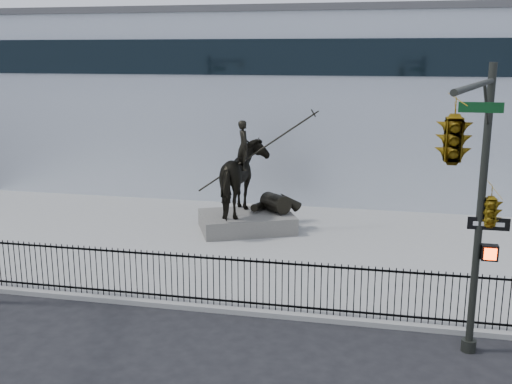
# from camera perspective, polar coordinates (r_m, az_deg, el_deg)

# --- Properties ---
(ground) EXTENTS (120.00, 120.00, 0.00)m
(ground) POSITION_cam_1_polar(r_m,az_deg,el_deg) (16.54, -5.79, -12.75)
(ground) COLOR black
(ground) RESTS_ON ground
(plaza) EXTENTS (30.00, 12.00, 0.15)m
(plaza) POSITION_cam_1_polar(r_m,az_deg,el_deg) (22.79, -0.43, -5.08)
(plaza) COLOR gray
(plaza) RESTS_ON ground
(building) EXTENTS (44.00, 14.00, 9.00)m
(building) POSITION_cam_1_polar(r_m,az_deg,el_deg) (34.56, 4.26, 8.63)
(building) COLOR silver
(building) RESTS_ON ground
(picket_fence) EXTENTS (22.10, 0.10, 1.50)m
(picket_fence) POSITION_cam_1_polar(r_m,az_deg,el_deg) (17.27, -4.59, -8.30)
(picket_fence) COLOR black
(picket_fence) RESTS_ON plaza
(statue_plinth) EXTENTS (4.37, 3.79, 0.69)m
(statue_plinth) POSITION_cam_1_polar(r_m,az_deg,el_deg) (24.35, -0.89, -2.85)
(statue_plinth) COLOR #575650
(statue_plinth) RESTS_ON plaza
(equestrian_statue) EXTENTS (4.32, 3.66, 3.98)m
(equestrian_statue) POSITION_cam_1_polar(r_m,az_deg,el_deg) (23.93, -0.74, 1.26)
(equestrian_statue) COLOR black
(equestrian_statue) RESTS_ON statue_plinth
(traffic_signal_right) EXTENTS (2.17, 6.86, 7.00)m
(traffic_signal_right) POSITION_cam_1_polar(r_m,az_deg,el_deg) (12.49, 20.04, 1.46)
(traffic_signal_right) COLOR black
(traffic_signal_right) RESTS_ON ground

